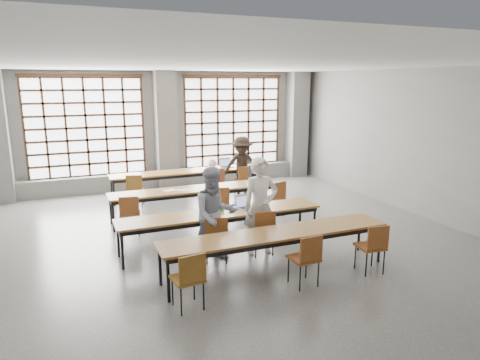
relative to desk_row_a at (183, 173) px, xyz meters
name	(u,v)px	position (x,y,z in m)	size (l,w,h in m)	color
floor	(227,245)	(-0.15, -3.96, -0.66)	(11.00, 11.00, 0.00)	#4E4E4B
ceiling	(226,64)	(-0.15, -3.96, 2.84)	(11.00, 11.00, 0.00)	silver
wall_back	(164,129)	(-0.15, 1.54, 1.09)	(10.00, 10.00, 0.00)	slate
wall_right	(427,144)	(4.85, -3.96, 1.09)	(11.00, 11.00, 0.00)	slate
column_mid	(166,130)	(-0.15, 1.26, 1.09)	(0.60, 0.55, 3.50)	#5A5A57
column_right	(297,125)	(4.35, 1.26, 1.09)	(0.60, 0.55, 3.50)	#5A5A57
window_left	(86,128)	(-2.40, 1.47, 1.24)	(3.32, 0.12, 3.00)	white
window_right	(233,122)	(2.10, 1.47, 1.24)	(3.32, 0.12, 3.00)	white
sill_ledge	(167,178)	(-0.15, 1.34, -0.41)	(9.80, 0.35, 0.50)	#5A5A57
desk_row_a	(183,173)	(0.00, 0.00, 0.00)	(4.00, 0.70, 0.73)	brown
desk_row_b	(195,191)	(-0.24, -2.05, 0.00)	(4.00, 0.70, 0.73)	brown
desk_row_c	(221,215)	(-0.30, -4.05, 0.00)	(4.00, 0.70, 0.73)	brown
desk_row_d	(277,236)	(0.18, -5.47, 0.00)	(4.00, 0.70, 0.73)	brown
chair_back_left	(135,187)	(-1.42, -0.63, -0.13)	(0.52, 0.52, 0.88)	brown
chair_back_mid	(217,180)	(0.79, -0.63, -0.13)	(0.47, 0.47, 0.88)	maroon
chair_back_right	(244,178)	(1.60, -0.63, -0.13)	(0.44, 0.45, 0.88)	brown
chair_mid_left	(130,211)	(-1.85, -2.68, -0.13)	(0.49, 0.49, 0.88)	brown
chair_mid_centre	(220,201)	(0.15, -2.68, -0.13)	(0.49, 0.49, 0.88)	brown
chair_mid_right	(276,195)	(1.58, -2.68, -0.13)	(0.49, 0.49, 0.88)	maroon
chair_front_left	(216,234)	(-0.63, -4.68, -0.13)	(0.52, 0.53, 0.88)	brown
chair_front_right	(263,228)	(0.29, -4.68, -0.13)	(0.46, 0.46, 0.88)	brown
chair_near_left	(189,275)	(-1.51, -6.10, -0.13)	(0.47, 0.47, 0.88)	brown
chair_near_mid	(307,255)	(0.38, -6.10, -0.13)	(0.44, 0.45, 0.88)	maroon
chair_near_right	(373,244)	(1.67, -6.10, -0.13)	(0.46, 0.46, 0.88)	brown
student_male	(261,206)	(0.30, -4.55, 0.25)	(0.67, 0.44, 1.84)	silver
student_female	(215,215)	(-0.60, -4.55, 0.20)	(0.84, 0.65, 1.73)	navy
student_back	(242,166)	(1.60, -0.50, 0.18)	(1.09, 0.63, 1.68)	black
laptop_front	(245,205)	(0.23, -3.95, 0.13)	(0.42, 0.38, 0.26)	#BBBCC0
laptop_back	(226,165)	(1.35, 0.11, 0.13)	(0.38, 0.32, 0.26)	#ACACB0
mouse	(266,206)	(0.65, -4.07, 0.08)	(0.10, 0.06, 0.04)	white
green_box	(217,209)	(-0.35, -3.97, 0.11)	(0.25, 0.09, 0.09)	#2A822F
phone	(232,212)	(-0.12, -4.15, 0.07)	(0.13, 0.06, 0.01)	black
paper_sheet_a	(170,190)	(-0.84, -2.00, 0.07)	(0.30, 0.21, 0.00)	silver
paper_sheet_b	(183,190)	(-0.54, -2.10, 0.07)	(0.30, 0.21, 0.00)	silver
backpack	(256,174)	(1.36, -2.00, 0.27)	(0.32, 0.20, 0.40)	black
plastic_bag	(212,163)	(0.90, 0.05, 0.21)	(0.26, 0.21, 0.29)	silver
red_pouch	(187,275)	(-1.52, -6.02, -0.16)	(0.20, 0.08, 0.06)	#B53116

